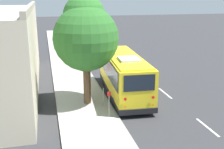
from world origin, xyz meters
TOP-DOWN VIEW (x-y plane):
  - ground_plane at (0.00, 0.00)m, footprint 160.00×160.00m
  - sidewalk_slab at (0.00, 3.81)m, footprint 80.00×3.56m
  - curb_strip at (0.00, 1.96)m, footprint 80.00×0.14m
  - shuttle_bus at (-0.34, 0.42)m, footprint 9.03×3.03m
  - parked_sedan_black at (10.51, 0.89)m, footprint 4.22×1.89m
  - parked_sedan_navy at (16.90, 0.75)m, footprint 4.38×2.10m
  - parked_sedan_blue at (23.83, 0.74)m, footprint 4.51×1.78m
  - parked_sedan_white at (30.59, 0.82)m, footprint 4.26×1.70m
  - street_tree at (-1.56, 3.43)m, footprint 4.35×4.35m
  - sign_post_near at (-4.27, 2.48)m, footprint 0.06×0.22m
  - sign_post_far at (-2.54, 2.48)m, footprint 0.06×0.06m
  - fire_hydrant at (6.62, 2.49)m, footprint 0.22×0.22m
  - lane_stripe_behind at (-6.78, -2.85)m, footprint 2.40×0.14m
  - lane_stripe_mid at (-0.78, -2.85)m, footprint 2.40×0.14m
  - lane_stripe_ahead at (5.22, -2.85)m, footprint 2.40×0.14m

SIDE VIEW (x-z plane):
  - ground_plane at x=0.00m, z-range 0.00..0.00m
  - lane_stripe_behind at x=-6.78m, z-range 0.00..0.01m
  - lane_stripe_mid at x=-0.78m, z-range 0.00..0.01m
  - lane_stripe_ahead at x=5.22m, z-range 0.00..0.01m
  - sidewalk_slab at x=0.00m, z-range 0.00..0.15m
  - curb_strip at x=0.00m, z-range 0.00..0.15m
  - fire_hydrant at x=6.62m, z-range 0.15..0.96m
  - parked_sedan_black at x=10.51m, z-range -0.05..1.21m
  - parked_sedan_navy at x=16.90m, z-range -0.05..1.23m
  - parked_sedan_blue at x=23.83m, z-range -0.05..1.26m
  - parked_sedan_white at x=30.59m, z-range -0.05..1.27m
  - sign_post_far at x=-2.54m, z-range 0.15..1.42m
  - sign_post_near at x=-4.27m, z-range 0.17..1.79m
  - shuttle_bus at x=-0.34m, z-range 0.11..3.37m
  - street_tree at x=-1.56m, z-range 1.28..8.65m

